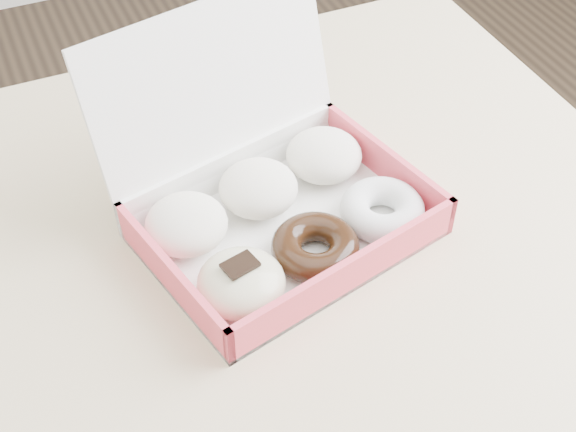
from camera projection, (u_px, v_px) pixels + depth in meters
name	position (u px, v px, depth m)	size (l,w,h in m)	color
table	(168.00, 302.00, 0.95)	(1.20, 0.80, 0.75)	#D1BB89
donut_box	(274.00, 204.00, 0.91)	(0.37, 0.34, 0.22)	white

